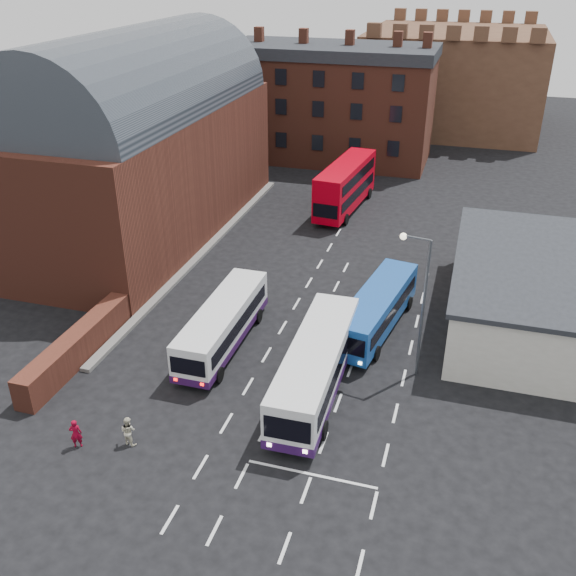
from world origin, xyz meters
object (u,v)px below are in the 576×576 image
(street_lamp, at_px, (419,294))
(pedestrian_red, at_px, (76,433))
(bus_blue, at_px, (377,308))
(bus_white_inbound, at_px, (316,364))
(pedestrian_beige, at_px, (128,431))
(bus_white_outbound, at_px, (223,322))
(bus_red_double, at_px, (345,186))

(street_lamp, height_order, pedestrian_red, street_lamp)
(bus_blue, bearing_deg, bus_white_inbound, 83.64)
(bus_white_inbound, relative_size, pedestrian_beige, 7.20)
(bus_blue, distance_m, pedestrian_red, 18.75)
(bus_white_inbound, height_order, pedestrian_beige, bus_white_inbound)
(bus_white_outbound, xyz_separation_m, street_lamp, (11.09, 0.35, 3.39))
(bus_white_outbound, xyz_separation_m, bus_blue, (8.40, 4.31, -0.02))
(bus_white_inbound, height_order, pedestrian_red, bus_white_inbound)
(pedestrian_beige, bearing_deg, bus_red_double, -85.37)
(bus_blue, height_order, street_lamp, street_lamp)
(bus_white_inbound, xyz_separation_m, bus_blue, (2.02, 7.22, -0.20))
(bus_white_outbound, xyz_separation_m, bus_red_double, (2.12, 24.31, 0.70))
(bus_red_double, relative_size, street_lamp, 1.33)
(bus_red_double, height_order, street_lamp, street_lamp)
(pedestrian_red, bearing_deg, bus_blue, -153.90)
(bus_white_inbound, relative_size, pedestrian_red, 7.12)
(bus_red_double, bearing_deg, bus_white_outbound, 90.75)
(bus_blue, distance_m, street_lamp, 5.88)
(bus_red_double, distance_m, pedestrian_beige, 33.86)
(pedestrian_red, distance_m, pedestrian_beige, 2.44)
(bus_red_double, bearing_deg, pedestrian_red, 86.68)
(bus_white_inbound, height_order, bus_red_double, bus_red_double)
(bus_blue, bearing_deg, pedestrian_beige, 64.45)
(bus_white_outbound, bearing_deg, bus_white_inbound, -24.55)
(bus_white_inbound, xyz_separation_m, pedestrian_red, (-9.76, -7.35, -1.00))
(bus_blue, xyz_separation_m, pedestrian_red, (-11.79, -14.57, -0.79))
(pedestrian_red, height_order, pedestrian_beige, pedestrian_red)
(bus_white_outbound, relative_size, pedestrian_red, 6.34)
(bus_red_double, distance_m, pedestrian_red, 35.03)
(bus_white_outbound, relative_size, street_lamp, 1.19)
(bus_red_double, bearing_deg, pedestrian_beige, 90.24)
(bus_blue, xyz_separation_m, pedestrian_beige, (-9.52, -13.68, -0.80))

